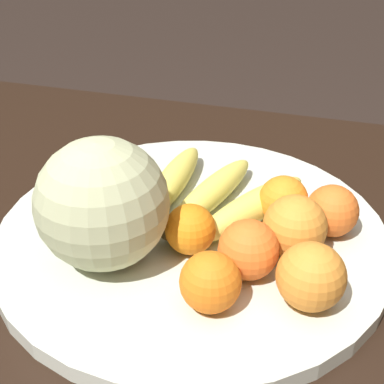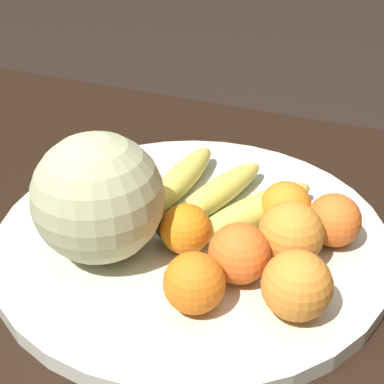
{
  "view_description": "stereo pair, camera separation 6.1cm",
  "coord_description": "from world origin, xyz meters",
  "px_view_note": "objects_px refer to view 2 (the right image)",
  "views": [
    {
      "loc": [
        -0.19,
        0.47,
        1.11
      ],
      "look_at": [
        -0.05,
        -0.02,
        0.78
      ],
      "focal_mm": 50.0,
      "sensor_mm": 36.0,
      "label": 1
    },
    {
      "loc": [
        -0.25,
        0.45,
        1.11
      ],
      "look_at": [
        -0.05,
        -0.02,
        0.78
      ],
      "focal_mm": 50.0,
      "sensor_mm": 36.0,
      "label": 2
    }
  ],
  "objects_px": {
    "orange_back_right": "(186,229)",
    "orange_side_extra": "(334,220)",
    "orange_front_left": "(291,234)",
    "fruit_bowl": "(192,233)",
    "kitchen_table": "(154,301)",
    "orange_top_small": "(286,206)",
    "banana_bunch": "(216,196)",
    "orange_mid_center": "(297,285)",
    "melon": "(98,198)",
    "orange_back_left": "(194,283)",
    "orange_front_right": "(239,253)"
  },
  "relations": [
    {
      "from": "orange_back_right",
      "to": "orange_side_extra",
      "type": "height_order",
      "value": "orange_side_extra"
    },
    {
      "from": "orange_front_left",
      "to": "fruit_bowl",
      "type": "bearing_deg",
      "value": -6.44
    },
    {
      "from": "kitchen_table",
      "to": "orange_top_small",
      "type": "distance_m",
      "value": 0.22
    },
    {
      "from": "banana_bunch",
      "to": "fruit_bowl",
      "type": "bearing_deg",
      "value": -176.39
    },
    {
      "from": "banana_bunch",
      "to": "orange_front_left",
      "type": "bearing_deg",
      "value": -104.0
    },
    {
      "from": "fruit_bowl",
      "to": "orange_mid_center",
      "type": "distance_m",
      "value": 0.18
    },
    {
      "from": "banana_bunch",
      "to": "orange_mid_center",
      "type": "distance_m",
      "value": 0.19
    },
    {
      "from": "melon",
      "to": "orange_back_left",
      "type": "bearing_deg",
      "value": 162.15
    },
    {
      "from": "melon",
      "to": "kitchen_table",
      "type": "bearing_deg",
      "value": -115.41
    },
    {
      "from": "banana_bunch",
      "to": "orange_side_extra",
      "type": "distance_m",
      "value": 0.15
    },
    {
      "from": "orange_front_left",
      "to": "orange_back_right",
      "type": "xyz_separation_m",
      "value": [
        0.11,
        0.03,
        -0.01
      ]
    },
    {
      "from": "melon",
      "to": "banana_bunch",
      "type": "height_order",
      "value": "melon"
    },
    {
      "from": "kitchen_table",
      "to": "fruit_bowl",
      "type": "xyz_separation_m",
      "value": [
        -0.05,
        -0.02,
        0.11
      ]
    },
    {
      "from": "orange_front_right",
      "to": "orange_back_left",
      "type": "relative_size",
      "value": 1.06
    },
    {
      "from": "orange_front_right",
      "to": "orange_mid_center",
      "type": "xyz_separation_m",
      "value": [
        -0.07,
        0.03,
        0.0
      ]
    },
    {
      "from": "orange_side_extra",
      "to": "orange_front_left",
      "type": "bearing_deg",
      "value": 53.67
    },
    {
      "from": "orange_front_left",
      "to": "orange_back_left",
      "type": "height_order",
      "value": "orange_front_left"
    },
    {
      "from": "orange_front_right",
      "to": "orange_top_small",
      "type": "distance_m",
      "value": 0.11
    },
    {
      "from": "melon",
      "to": "orange_back_right",
      "type": "height_order",
      "value": "melon"
    },
    {
      "from": "orange_front_left",
      "to": "orange_mid_center",
      "type": "relative_size",
      "value": 1.04
    },
    {
      "from": "kitchen_table",
      "to": "orange_top_small",
      "type": "relative_size",
      "value": 23.29
    },
    {
      "from": "fruit_bowl",
      "to": "orange_front_left",
      "type": "bearing_deg",
      "value": 173.56
    },
    {
      "from": "orange_front_left",
      "to": "orange_back_right",
      "type": "height_order",
      "value": "orange_front_left"
    },
    {
      "from": "orange_back_left",
      "to": "banana_bunch",
      "type": "bearing_deg",
      "value": -76.08
    },
    {
      "from": "banana_bunch",
      "to": "orange_top_small",
      "type": "height_order",
      "value": "orange_top_small"
    },
    {
      "from": "orange_front_right",
      "to": "orange_side_extra",
      "type": "bearing_deg",
      "value": -128.07
    },
    {
      "from": "fruit_bowl",
      "to": "kitchen_table",
      "type": "bearing_deg",
      "value": 24.63
    },
    {
      "from": "melon",
      "to": "orange_back_left",
      "type": "xyz_separation_m",
      "value": [
        -0.13,
        0.04,
        -0.04
      ]
    },
    {
      "from": "melon",
      "to": "banana_bunch",
      "type": "xyz_separation_m",
      "value": [
        -0.08,
        -0.13,
        -0.05
      ]
    },
    {
      "from": "melon",
      "to": "orange_top_small",
      "type": "distance_m",
      "value": 0.22
    },
    {
      "from": "orange_top_small",
      "to": "kitchen_table",
      "type": "bearing_deg",
      "value": 24.07
    },
    {
      "from": "banana_bunch",
      "to": "orange_front_right",
      "type": "relative_size",
      "value": 3.33
    },
    {
      "from": "orange_front_right",
      "to": "orange_mid_center",
      "type": "relative_size",
      "value": 0.94
    },
    {
      "from": "banana_bunch",
      "to": "orange_front_left",
      "type": "distance_m",
      "value": 0.13
    },
    {
      "from": "orange_front_right",
      "to": "orange_side_extra",
      "type": "xyz_separation_m",
      "value": [
        -0.08,
        -0.1,
        -0.0
      ]
    },
    {
      "from": "fruit_bowl",
      "to": "melon",
      "type": "distance_m",
      "value": 0.13
    },
    {
      "from": "orange_front_right",
      "to": "melon",
      "type": "bearing_deg",
      "value": 6.15
    },
    {
      "from": "orange_front_left",
      "to": "orange_side_extra",
      "type": "relative_size",
      "value": 1.16
    },
    {
      "from": "orange_front_right",
      "to": "orange_back_left",
      "type": "height_order",
      "value": "orange_front_right"
    },
    {
      "from": "orange_top_small",
      "to": "orange_side_extra",
      "type": "distance_m",
      "value": 0.06
    },
    {
      "from": "fruit_bowl",
      "to": "orange_top_small",
      "type": "distance_m",
      "value": 0.12
    },
    {
      "from": "kitchen_table",
      "to": "orange_back_right",
      "type": "height_order",
      "value": "orange_back_right"
    },
    {
      "from": "banana_bunch",
      "to": "orange_mid_center",
      "type": "bearing_deg",
      "value": -119.94
    },
    {
      "from": "kitchen_table",
      "to": "orange_back_right",
      "type": "distance_m",
      "value": 0.16
    },
    {
      "from": "fruit_bowl",
      "to": "orange_back_left",
      "type": "height_order",
      "value": "orange_back_left"
    },
    {
      "from": "fruit_bowl",
      "to": "orange_back_right",
      "type": "bearing_deg",
      "value": 103.74
    },
    {
      "from": "banana_bunch",
      "to": "orange_back_right",
      "type": "xyz_separation_m",
      "value": [
        0.0,
        0.09,
        0.01
      ]
    },
    {
      "from": "orange_front_left",
      "to": "banana_bunch",
      "type": "bearing_deg",
      "value": -30.32
    },
    {
      "from": "orange_mid_center",
      "to": "orange_back_left",
      "type": "bearing_deg",
      "value": 18.53
    },
    {
      "from": "banana_bunch",
      "to": "orange_back_right",
      "type": "relative_size",
      "value": 3.75
    }
  ]
}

